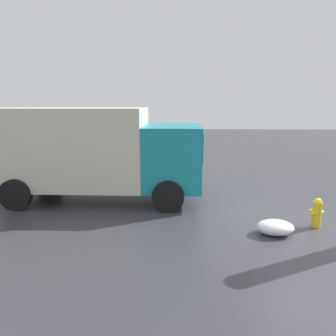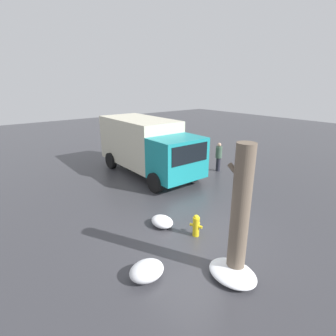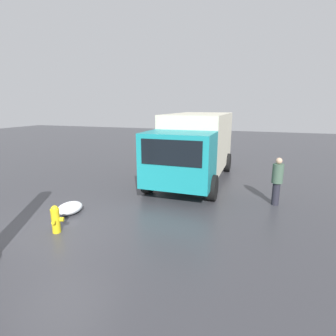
# 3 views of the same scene
# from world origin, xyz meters

# --- Properties ---
(ground_plane) EXTENTS (60.00, 60.00, 0.00)m
(ground_plane) POSITION_xyz_m (0.00, 0.00, 0.00)
(ground_plane) COLOR #38383D
(fire_hydrant) EXTENTS (0.41, 0.33, 0.74)m
(fire_hydrant) POSITION_xyz_m (0.00, -0.00, 0.38)
(fire_hydrant) COLOR yellow
(fire_hydrant) RESTS_ON ground_plane
(delivery_truck) EXTENTS (6.52, 2.72, 2.86)m
(delivery_truck) POSITION_xyz_m (6.12, -2.25, 1.57)
(delivery_truck) COLOR teal
(delivery_truck) RESTS_ON ground_plane
(pedestrian) EXTENTS (0.35, 0.35, 1.59)m
(pedestrian) POSITION_xyz_m (3.93, -5.49, 0.87)
(pedestrian) COLOR #23232D
(pedestrian) RESTS_ON ground_plane
(snow_pile_curbside) EXTENTS (0.86, 0.65, 0.34)m
(snow_pile_curbside) POSITION_xyz_m (1.14, 0.49, 0.17)
(snow_pile_curbside) COLOR white
(snow_pile_curbside) RESTS_ON ground_plane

